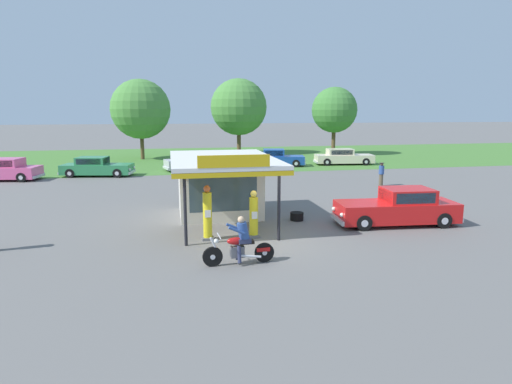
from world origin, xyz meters
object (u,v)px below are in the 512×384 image
at_px(gas_pump_offside, 254,216).
at_px(parked_car_back_row_right, 97,167).
at_px(featured_classic_sedan, 398,208).
at_px(spare_tire_stack, 297,216).
at_px(parked_car_back_row_centre_right, 195,162).
at_px(gas_pump_nearside, 207,215).
at_px(motorcycle_with_rider, 240,244).
at_px(parked_car_back_row_far_right, 277,159).
at_px(parked_car_back_row_far_left, 343,157).
at_px(bystander_strolling_foreground, 196,171).
at_px(bystander_leaning_by_kiosk, 381,174).
at_px(parked_car_back_row_centre_left, 5,170).

bearing_deg(gas_pump_offside, parked_car_back_row_right, 115.41).
height_order(featured_classic_sedan, spare_tire_stack, featured_classic_sedan).
distance_m(parked_car_back_row_right, parked_car_back_row_centre_right, 7.69).
bearing_deg(gas_pump_nearside, motorcycle_with_rider, -74.98).
distance_m(featured_classic_sedan, parked_car_back_row_centre_right, 20.74).
bearing_deg(spare_tire_stack, parked_car_back_row_far_right, 78.80).
distance_m(motorcycle_with_rider, parked_car_back_row_far_left, 27.44).
height_order(parked_car_back_row_far_right, parked_car_back_row_far_left, parked_car_back_row_far_right).
height_order(parked_car_back_row_far_right, parked_car_back_row_centre_right, parked_car_back_row_far_right).
relative_size(gas_pump_offside, parked_car_back_row_centre_right, 0.35).
bearing_deg(bystander_strolling_foreground, parked_car_back_row_far_left, 29.35).
bearing_deg(bystander_leaning_by_kiosk, spare_tire_stack, -136.31).
relative_size(parked_car_back_row_right, parked_car_back_row_centre_left, 1.09).
bearing_deg(bystander_strolling_foreground, parked_car_back_row_far_right, 46.24).
bearing_deg(spare_tire_stack, parked_car_back_row_centre_left, 138.62).
height_order(featured_classic_sedan, parked_car_back_row_far_right, featured_classic_sedan).
bearing_deg(parked_car_back_row_centre_left, motorcycle_with_rider, -55.91).
xyz_separation_m(parked_car_back_row_right, bystander_strolling_foreground, (7.14, -4.74, 0.19)).
bearing_deg(gas_pump_nearside, bystander_leaning_by_kiosk, 38.87).
relative_size(parked_car_back_row_right, bystander_strolling_foreground, 3.38).
bearing_deg(motorcycle_with_rider, parked_car_back_row_far_left, 60.77).
distance_m(parked_car_back_row_far_right, parked_car_back_row_centre_right, 7.38).
height_order(motorcycle_with_rider, parked_car_back_row_centre_right, motorcycle_with_rider).
relative_size(parked_car_back_row_far_right, parked_car_back_row_far_left, 0.92).
distance_m(motorcycle_with_rider, featured_classic_sedan, 8.29).
bearing_deg(motorcycle_with_rider, parked_car_back_row_right, 109.85).
relative_size(featured_classic_sedan, bystander_leaning_by_kiosk, 3.52).
bearing_deg(parked_car_back_row_centre_right, parked_car_back_row_centre_left, -168.06).
bearing_deg(featured_classic_sedan, parked_car_back_row_far_left, 73.81).
relative_size(parked_car_back_row_far_left, parked_car_back_row_centre_right, 1.04).
distance_m(gas_pump_nearside, bystander_leaning_by_kiosk, 15.63).
bearing_deg(parked_car_back_row_centre_left, gas_pump_nearside, -53.28).
xyz_separation_m(motorcycle_with_rider, bystander_strolling_foreground, (-0.41, 16.17, 0.20)).
distance_m(gas_pump_offside, parked_car_back_row_far_left, 24.42).
distance_m(gas_pump_offside, motorcycle_with_rider, 3.08).
xyz_separation_m(gas_pump_offside, spare_tire_stack, (2.40, 2.18, -0.66)).
relative_size(parked_car_back_row_centre_left, bystander_strolling_foreground, 3.09).
relative_size(parked_car_back_row_centre_right, bystander_leaning_by_kiosk, 3.46).
bearing_deg(bystander_leaning_by_kiosk, parked_car_back_row_far_left, 79.85).
bearing_deg(bystander_leaning_by_kiosk, gas_pump_nearside, -141.13).
bearing_deg(parked_car_back_row_far_left, parked_car_back_row_centre_right, -175.43).
relative_size(parked_car_back_row_centre_left, bystander_leaning_by_kiosk, 3.27).
height_order(gas_pump_nearside, featured_classic_sedan, gas_pump_nearside).
xyz_separation_m(bystander_strolling_foreground, spare_tire_stack, (3.82, -11.09, -0.68)).
xyz_separation_m(gas_pump_nearside, motorcycle_with_rider, (0.78, -2.90, -0.31)).
height_order(parked_car_back_row_right, bystander_strolling_foreground, bystander_strolling_foreground).
relative_size(parked_car_back_row_centre_right, spare_tire_stack, 8.88).
bearing_deg(featured_classic_sedan, bystander_leaning_by_kiosk, 66.88).
xyz_separation_m(featured_classic_sedan, bystander_leaning_by_kiosk, (3.91, 9.15, 0.11)).
bearing_deg(featured_classic_sedan, gas_pump_offside, -174.18).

